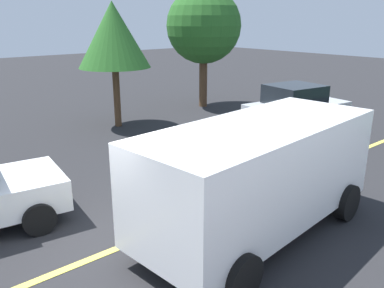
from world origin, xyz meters
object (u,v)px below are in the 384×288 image
(car_silver_mid_road, at_px, (296,107))
(tree_right_verge, at_px, (204,26))
(tree_centre_verge, at_px, (113,35))
(white_van, at_px, (258,172))

(car_silver_mid_road, xyz_separation_m, tree_right_verge, (0.11, 5.36, 2.83))
(car_silver_mid_road, bearing_deg, tree_centre_verge, 135.71)
(white_van, distance_m, tree_centre_verge, 9.37)
(car_silver_mid_road, bearing_deg, white_van, -149.20)
(white_van, distance_m, car_silver_mid_road, 8.10)
(car_silver_mid_road, height_order, tree_right_verge, tree_right_verge)
(white_van, distance_m, tree_right_verge, 12.08)
(car_silver_mid_road, height_order, tree_centre_verge, tree_centre_verge)
(car_silver_mid_road, relative_size, tree_right_verge, 0.76)
(tree_centre_verge, bearing_deg, tree_right_verge, 7.13)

